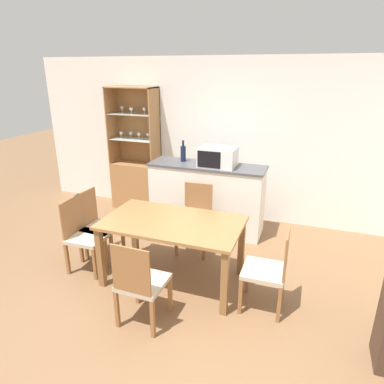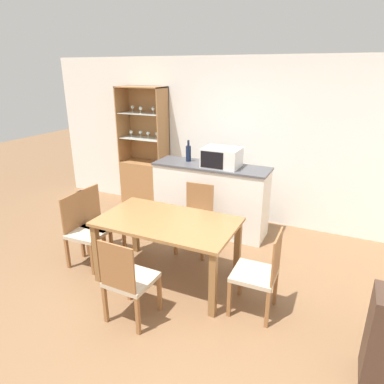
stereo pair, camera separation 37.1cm
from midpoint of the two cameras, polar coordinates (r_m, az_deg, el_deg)
ground_plane at (r=3.83m, az=-4.42°, el=-18.21°), size 18.00×18.00×0.00m
wall_back at (r=5.56m, az=8.72°, el=8.40°), size 6.80×0.06×2.55m
kitchen_counter at (r=5.17m, az=5.17°, el=-1.06°), size 1.72×0.53×1.04m
display_cabinet at (r=6.14m, az=-6.05°, el=2.95°), size 0.82×0.40×2.09m
dining_table at (r=3.89m, az=-1.40°, el=-6.14°), size 1.56×0.90×0.76m
dining_chair_head_near at (r=3.41m, az=-7.40°, el=-14.38°), size 0.43×0.43×0.91m
dining_chair_head_far at (r=4.62m, az=2.90°, el=-4.55°), size 0.44×0.44×0.91m
dining_chair_side_right_near at (r=3.58m, az=14.16°, el=-13.05°), size 0.43×0.43×0.91m
dining_chair_side_left_far at (r=4.63m, az=-13.03°, el=-5.01°), size 0.44×0.44×0.91m
dining_chair_side_left_near at (r=4.44m, az=-15.17°, el=-6.32°), size 0.44×0.44×0.91m
microwave at (r=4.90m, az=7.14°, el=5.72°), size 0.52×0.40×0.27m
wine_bottle at (r=5.18m, az=1.47°, el=6.50°), size 0.08×0.08×0.32m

